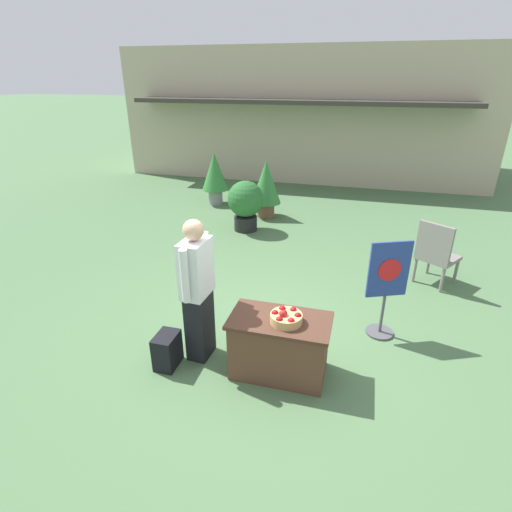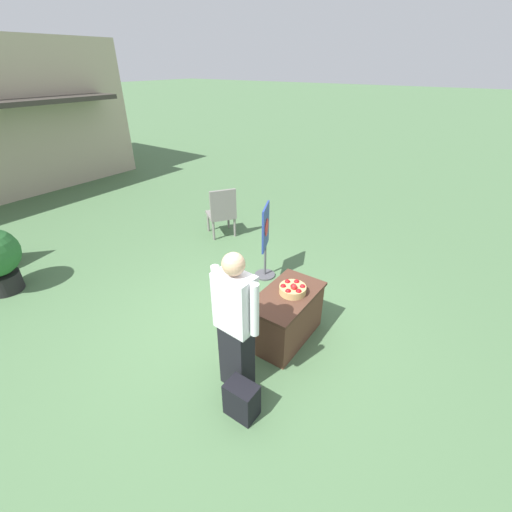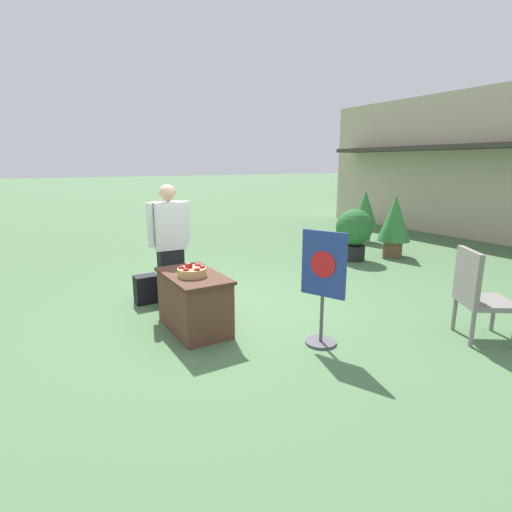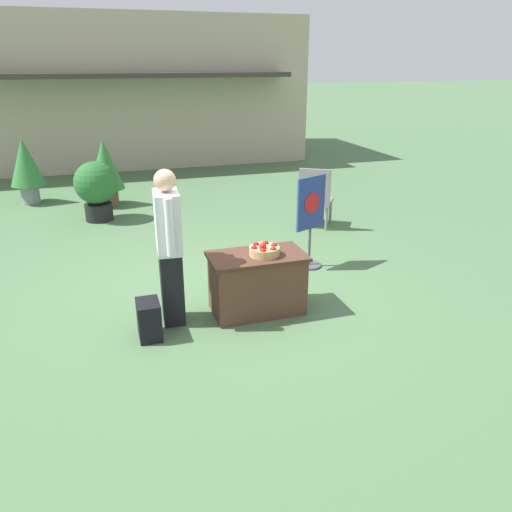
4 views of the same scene
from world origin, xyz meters
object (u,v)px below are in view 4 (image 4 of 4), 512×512
poster_board (310,220)px  potted_plant_near_left (105,168)px  patio_chair (315,196)px  apple_basket (264,250)px  backpack (149,320)px  potted_plant_far_right (26,165)px  display_table (257,283)px  person_visitor (169,247)px  potted_plant_near_right (96,187)px

poster_board → potted_plant_near_left: size_ratio=0.98×
patio_chair → apple_basket: bearing=179.8°
backpack → potted_plant_near_left: (-0.22, 5.61, 0.57)m
potted_plant_far_right → potted_plant_near_left: potted_plant_near_left is taller
display_table → person_visitor: (-0.99, 0.06, 0.54)m
potted_plant_far_right → backpack: bearing=-74.3°
potted_plant_near_left → apple_basket: bearing=-73.8°
backpack → potted_plant_far_right: bearing=105.7°
display_table → potted_plant_near_left: 5.60m
apple_basket → potted_plant_near_left: size_ratio=0.26×
potted_plant_near_right → potted_plant_near_left: bearing=78.3°
potted_plant_far_right → potted_plant_near_left: bearing=-23.6°
backpack → potted_plant_far_right: 6.55m
display_table → potted_plant_far_right: (-3.05, 6.05, 0.44)m
backpack → potted_plant_far_right: potted_plant_far_right is taller
poster_board → potted_plant_far_right: (-4.19, 4.96, 0.09)m
backpack → poster_board: (2.43, 1.33, 0.50)m
potted_plant_near_right → patio_chair: bearing=-23.9°
apple_basket → poster_board: size_ratio=0.26×
person_visitor → patio_chair: person_visitor is taller
backpack → potted_plant_near_left: 5.64m
backpack → poster_board: bearing=28.7°
display_table → apple_basket: 0.43m
patio_chair → potted_plant_near_right: bearing=99.9°
person_visitor → backpack: 0.81m
apple_basket → patio_chair: size_ratio=0.32×
apple_basket → potted_plant_near_left: potted_plant_near_left is taller
poster_board → potted_plant_near_left: potted_plant_near_left is taller
backpack → poster_board: 2.82m
display_table → poster_board: size_ratio=0.85×
apple_basket → potted_plant_far_right: (-3.13, 6.09, 0.02)m
potted_plant_far_right → apple_basket: bearing=-62.8°
potted_plant_near_left → person_visitor: bearing=-84.4°
poster_board → potted_plant_near_left: (-2.65, 4.28, 0.07)m
poster_board → potted_plant_near_right: 4.35m
person_visitor → backpack: (-0.30, -0.29, -0.69)m
apple_basket → patio_chair: 3.37m
patio_chair → potted_plant_near_left: size_ratio=0.80×
person_visitor → potted_plant_far_right: (-2.07, 5.99, -0.10)m
apple_basket → patio_chair: patio_chair is taller
display_table → person_visitor: 1.13m
patio_chair → potted_plant_near_right: size_ratio=0.98×
backpack → poster_board: size_ratio=0.32×
person_visitor → poster_board: (2.13, 1.04, -0.20)m
potted_plant_near_right → potted_plant_near_left: potted_plant_near_left is taller
potted_plant_far_right → potted_plant_near_left: 1.69m
apple_basket → potted_plant_near_right: 4.76m
backpack → patio_chair: patio_chair is taller
apple_basket → person_visitor: (-1.06, 0.10, 0.12)m
patio_chair → potted_plant_near_left: potted_plant_near_left is taller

